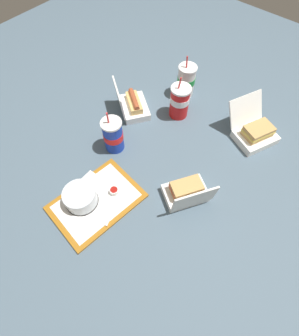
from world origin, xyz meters
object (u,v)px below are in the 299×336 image
food_tray (97,202)px  clamshell_hotdog_left (133,105)px  cake_container (81,197)px  ketchup_cup (114,191)px  soda_cup_back (113,135)px  soda_cup_center (186,81)px  plastic_fork (111,214)px  clamshell_sandwich_back (255,132)px  soda_cup_corner (180,101)px  clamshell_sandwich_front (187,192)px

food_tray → clamshell_hotdog_left: clamshell_hotdog_left is taller
cake_container → ketchup_cup: size_ratio=3.47×
clamshell_hotdog_left → ketchup_cup: bearing=33.3°
soda_cup_back → soda_cup_center: bearing=176.2°
plastic_fork → soda_cup_back: size_ratio=0.47×
clamshell_sandwich_back → soda_cup_corner: size_ratio=1.19×
clamshell_sandwich_back → soda_cup_corner: soda_cup_corner is taller
ketchup_cup → clamshell_sandwich_back: size_ratio=0.14×
clamshell_hotdog_left → food_tray: bearing=26.2°
plastic_fork → soda_cup_back: (-0.27, -0.24, 0.07)m
soda_cup_back → soda_cup_center: size_ratio=1.00×
cake_container → ketchup_cup: bearing=148.1°
food_tray → plastic_fork: plastic_fork is taller
cake_container → clamshell_hotdog_left: (-0.54, -0.20, -0.01)m
plastic_fork → ketchup_cup: bearing=-164.5°
ketchup_cup → plastic_fork: size_ratio=0.36×
food_tray → soda_cup_center: soda_cup_center is taller
clamshell_hotdog_left → soda_cup_center: soda_cup_center is taller
clamshell_sandwich_front → clamshell_hotdog_left: bearing=-114.0°
ketchup_cup → clamshell_sandwich_front: size_ratio=0.17×
food_tray → clamshell_hotdog_left: (-0.50, -0.25, 0.03)m
food_tray → soda_cup_back: size_ratio=1.69×
soda_cup_back → soda_cup_corner: same height
clamshell_hotdog_left → soda_cup_back: (0.24, 0.10, 0.05)m
food_tray → clamshell_sandwich_front: size_ratio=1.73×
clamshell_hotdog_left → clamshell_sandwich_front: bearing=66.0°
clamshell_hotdog_left → clamshell_sandwich_front: (0.23, 0.52, 0.00)m
plastic_fork → clamshell_sandwich_back: clamshell_sandwich_back is taller
clamshell_hotdog_left → clamshell_sandwich_back: (-0.25, 0.58, 0.00)m
cake_container → food_tray: bearing=131.3°
soda_cup_center → soda_cup_corner: same height
clamshell_hotdog_left → soda_cup_center: 0.32m
soda_cup_corner → clamshell_hotdog_left: bearing=-55.5°
soda_cup_corner → plastic_fork: bearing=12.0°
ketchup_cup → soda_cup_corner: 0.57m
clamshell_sandwich_back → food_tray: bearing=-24.1°
food_tray → soda_cup_back: 0.32m
clamshell_sandwich_back → clamshell_sandwich_front: size_ratio=1.23×
soda_cup_back → clamshell_hotdog_left: bearing=-157.5°
clamshell_sandwich_front → plastic_fork: bearing=-34.3°
cake_container → soda_cup_corner: (-0.68, -0.00, 0.04)m
ketchup_cup → soda_cup_center: 0.73m
soda_cup_back → plastic_fork: bearing=41.9°
ketchup_cup → soda_cup_corner: size_ratio=0.17×
clamshell_sandwich_front → ketchup_cup: bearing=-52.3°
clamshell_sandwich_back → clamshell_sandwich_front: clamshell_sandwich_back is taller
clamshell_sandwich_back → soda_cup_corner: (0.11, -0.38, 0.05)m
soda_cup_back → cake_container: bearing=18.9°
food_tray → plastic_fork: (0.00, 0.09, 0.01)m
clamshell_hotdog_left → soda_cup_corner: size_ratio=1.03×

